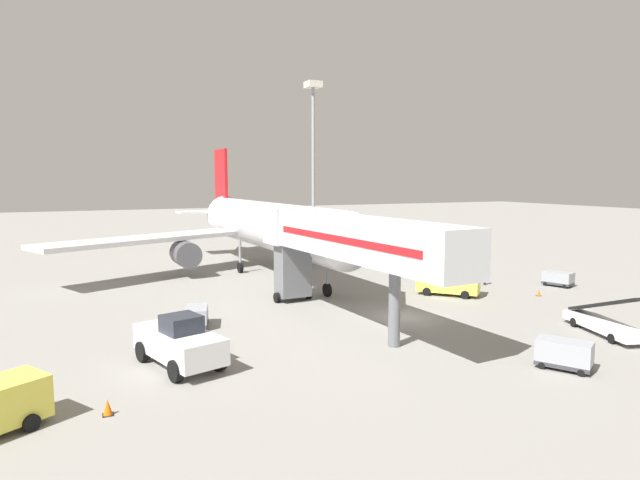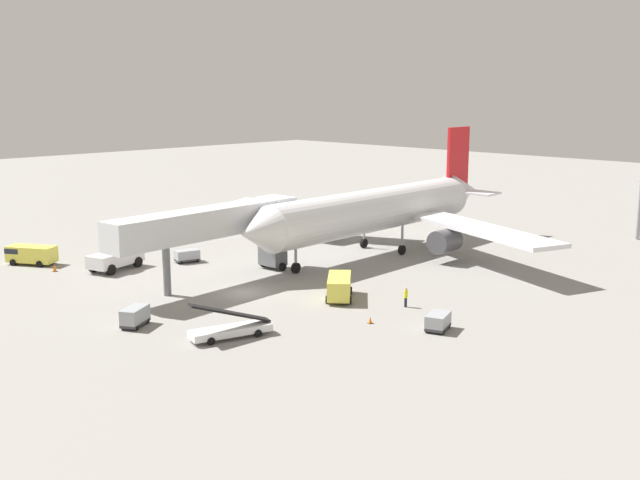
% 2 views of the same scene
% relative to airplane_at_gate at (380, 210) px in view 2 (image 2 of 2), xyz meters
% --- Properties ---
extents(ground_plane, '(300.00, 300.00, 0.00)m').
position_rel_airplane_at_gate_xyz_m(ground_plane, '(2.64, -22.28, -4.90)').
color(ground_plane, gray).
extents(airplane_at_gate, '(45.46, 41.66, 13.64)m').
position_rel_airplane_at_gate_xyz_m(airplane_at_gate, '(0.00, 0.00, 0.00)').
color(airplane_at_gate, silver).
rests_on(airplane_at_gate, ground).
extents(jet_bridge, '(4.67, 21.67, 7.46)m').
position_rel_airplane_at_gate_xyz_m(jet_bridge, '(-2.16, -21.54, 0.76)').
color(jet_bridge, silver).
rests_on(jet_bridge, ground).
extents(pushback_tug, '(4.08, 6.51, 2.78)m').
position_rel_airplane_at_gate_xyz_m(pushback_tug, '(-13.81, -25.88, -3.61)').
color(pushback_tug, white).
rests_on(pushback_tug, ground).
extents(belt_loader_truck, '(3.42, 6.48, 3.05)m').
position_rel_airplane_at_gate_xyz_m(belt_loader_truck, '(11.69, -31.21, -4.15)').
color(belt_loader_truck, white).
rests_on(belt_loader_truck, ground).
extents(service_van_near_center, '(5.47, 4.39, 1.98)m').
position_rel_airplane_at_gate_xyz_m(service_van_near_center, '(-22.50, -30.93, -3.76)').
color(service_van_near_center, '#E5DB4C').
rests_on(service_van_near_center, ground).
extents(service_van_mid_left, '(4.86, 5.14, 2.02)m').
position_rel_airplane_at_gate_xyz_m(service_van_mid_left, '(10.00, -17.48, -3.74)').
color(service_van_mid_left, '#E5DB4C').
rests_on(service_van_mid_left, ground).
extents(baggage_cart_rear_left, '(2.48, 2.96, 1.54)m').
position_rel_airplane_at_gate_xyz_m(baggage_cart_rear_left, '(4.13, -34.71, -4.05)').
color(baggage_cart_rear_left, '#38383D').
rests_on(baggage_cart_rear_left, ground).
extents(baggage_cart_far_center, '(2.05, 2.81, 1.35)m').
position_rel_airplane_at_gate_xyz_m(baggage_cart_far_center, '(-11.41, -18.66, -4.14)').
color(baggage_cart_far_center, '#38383D').
rests_on(baggage_cart_far_center, ground).
extents(baggage_cart_outer_left, '(2.19, 2.82, 1.33)m').
position_rel_airplane_at_gate_xyz_m(baggage_cart_outer_left, '(21.69, -18.77, -4.15)').
color(baggage_cart_outer_left, '#38383D').
rests_on(baggage_cart_outer_left, ground).
extents(ground_crew_worker_foreground, '(0.46, 0.46, 1.71)m').
position_rel_airplane_at_gate_xyz_m(ground_crew_worker_foreground, '(15.97, -15.52, -4.00)').
color(ground_crew_worker_foreground, '#1E2333').
rests_on(ground_crew_worker_foreground, ground).
extents(safety_cone_alpha, '(0.45, 0.45, 0.68)m').
position_rel_airplane_at_gate_xyz_m(safety_cone_alpha, '(-17.66, -30.66, -4.56)').
color(safety_cone_alpha, black).
rests_on(safety_cone_alpha, ground).
extents(safety_cone_bravo, '(0.36, 0.36, 0.56)m').
position_rel_airplane_at_gate_xyz_m(safety_cone_bravo, '(16.83, -21.13, -4.63)').
color(safety_cone_bravo, black).
rests_on(safety_cone_bravo, ground).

